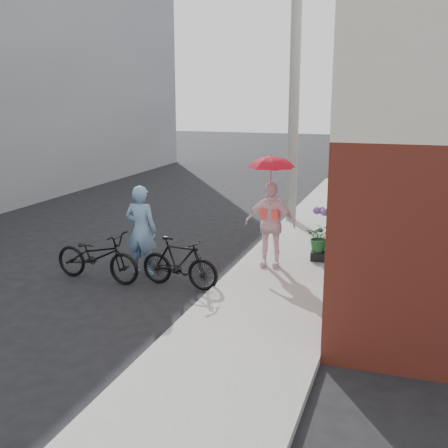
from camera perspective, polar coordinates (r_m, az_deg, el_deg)
The scene contains 11 objects.
ground at distance 10.58m, azimuth -5.97°, elevation -6.71°, with size 80.00×80.00×0.00m, color black.
sidewalk at distance 11.76m, azimuth 7.52°, elevation -4.36°, with size 2.20×24.00×0.12m, color gray.
curb at distance 12.02m, azimuth 2.08°, elevation -3.86°, with size 0.12×24.00×0.12m, color #9E9E99.
utility_pole at distance 15.33m, azimuth 7.14°, elevation 12.82°, with size 0.28×0.28×7.00m, color #9E9E99.
officer at distance 11.30m, azimuth -8.41°, elevation -0.65°, with size 0.66×0.44×1.82m, color #6C97C0.
bike_left at distance 11.20m, azimuth -12.76°, elevation -3.19°, with size 0.65×1.87×0.98m, color black.
bike_right at distance 10.57m, azimuth -4.55°, elevation -3.94°, with size 0.45×1.60×0.96m, color black.
kimono_woman at distance 11.39m, azimuth 4.69°, elevation -0.02°, with size 1.02×0.43×1.74m, color #FFD5DE.
parasol at distance 11.16m, azimuth 4.82°, elevation 6.33°, with size 0.90×0.90×0.79m, color red.
planter at distance 12.10m, azimuth 9.66°, elevation -3.18°, with size 0.36×0.36×0.19m, color black.
potted_plant at distance 11.99m, azimuth 9.73°, elevation -1.33°, with size 0.56×0.48×0.62m, color #27622F.
Camera 1 is at (4.18, -9.02, 3.61)m, focal length 45.00 mm.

